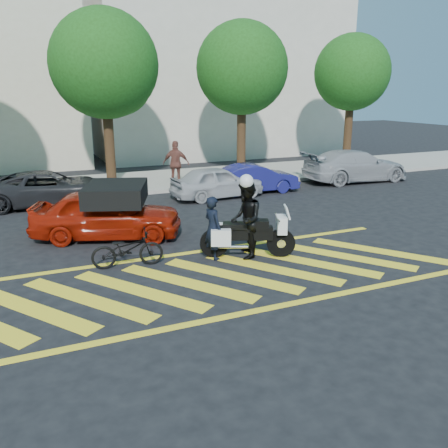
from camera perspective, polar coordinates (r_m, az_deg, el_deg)
name	(u,v)px	position (r m, az deg, el deg)	size (l,w,h in m)	color
ground	(211,279)	(11.05, -1.52, -6.58)	(90.00, 90.00, 0.00)	black
sidewalk	(112,184)	(22.20, -13.31, 4.69)	(60.00, 5.00, 0.15)	#9E998E
crosswalk	(210,279)	(11.04, -1.70, -6.59)	(12.33, 4.00, 0.01)	yellow
building_right	(217,70)	(33.09, -0.82, 18.09)	(16.00, 8.00, 11.00)	beige
tree_center	(107,68)	(21.92, -13.87, 17.73)	(4.60, 4.60, 7.56)	black
tree_right	(244,72)	(23.95, 2.39, 17.84)	(4.40, 4.40, 7.41)	black
tree_far_right	(353,75)	(27.42, 15.26, 16.85)	(4.00, 4.00, 7.10)	black
officer_bike	(213,228)	(12.08, -1.35, -0.48)	(0.60, 0.39, 1.64)	black
bicycle	(127,249)	(11.85, -11.55, -2.97)	(0.61, 1.74, 0.91)	black
police_motorcycle	(246,235)	(12.28, 2.68, -1.31)	(2.35, 1.33, 1.09)	black
officer_moto	(246,220)	(12.15, 2.65, 0.51)	(0.98, 0.76, 2.01)	black
red_convertible	(107,214)	(14.22, -13.91, 1.18)	(1.72, 4.28, 1.46)	#931606
parked_mid_left	(49,188)	(19.04, -20.36, 4.07)	(2.16, 4.68, 1.30)	black
parked_mid_right	(217,182)	(19.07, -0.81, 5.06)	(1.52, 3.77, 1.29)	#B2B2B6
parked_right	(255,178)	(20.16, 3.73, 5.51)	(1.28, 3.67, 1.21)	navy
parked_far_right	(355,166)	(23.42, 15.51, 6.77)	(2.09, 5.13, 1.49)	#98999F
pedestrian_right	(176,164)	(20.77, -5.78, 7.24)	(1.15, 0.48, 1.96)	brown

